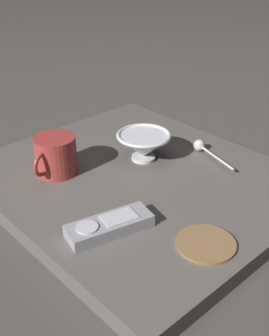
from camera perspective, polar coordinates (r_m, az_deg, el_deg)
name	(u,v)px	position (r m, az deg, el deg)	size (l,w,h in m)	color
ground_plane	(137,189)	(0.97, 0.35, -2.78)	(6.00, 6.00, 0.00)	#47423D
table	(137,182)	(0.96, 0.35, -1.88)	(0.66, 0.58, 0.04)	#5B5651
cereal_bowl	(144,145)	(1.00, 1.23, 3.11)	(0.13, 0.13, 0.07)	silver
coffee_mug	(55,155)	(0.95, -10.50, 1.67)	(0.09, 0.12, 0.09)	#A53833
teaspoon	(202,147)	(1.05, 8.96, 2.76)	(0.14, 0.05, 0.03)	silver
tv_remote_near	(109,226)	(0.78, -3.37, -7.67)	(0.09, 0.17, 0.03)	#9E9EA3
drink_coaster	(206,244)	(0.76, 9.46, -9.89)	(0.11, 0.11, 0.01)	olive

